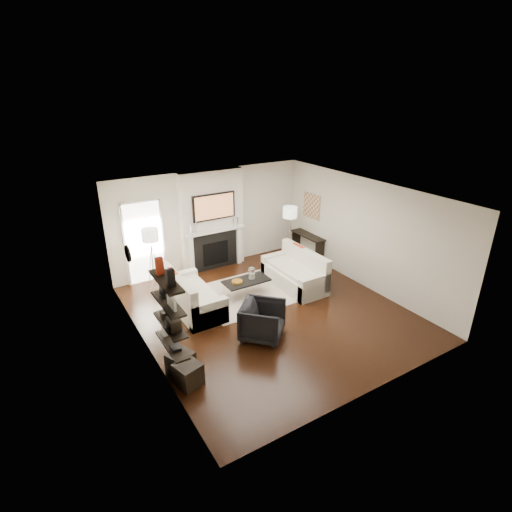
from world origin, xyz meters
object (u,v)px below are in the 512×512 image
armchair (263,319)px  lamp_right_shade (290,212)px  ottoman_near (181,363)px  coffee_table (246,281)px  loveseat_left_base (194,301)px  loveseat_right_base (294,278)px  lamp_left_shade (150,235)px

armchair → lamp_right_shade: bearing=2.5°
armchair → ottoman_near: 1.84m
coffee_table → loveseat_left_base: bearing=177.6°
loveseat_right_base → loveseat_left_base: bearing=175.1°
coffee_table → armchair: (-0.58, -1.65, 0.01)m
coffee_table → lamp_right_shade: size_ratio=2.75×
ottoman_near → loveseat_right_base: bearing=24.2°
coffee_table → lamp_right_shade: lamp_right_shade is taller
coffee_table → lamp_left_shade: 2.53m
lamp_left_shade → lamp_right_shade: bearing=-3.5°
loveseat_right_base → lamp_left_shade: lamp_left_shade is taller
coffee_table → lamp_right_shade: bearing=30.0°
loveseat_right_base → lamp_left_shade: size_ratio=4.50×
lamp_right_shade → coffee_table: bearing=-150.0°
ottoman_near → armchair: bearing=5.5°
armchair → ottoman_near: size_ratio=2.07×
coffee_table → lamp_left_shade: lamp_left_shade is taller
loveseat_right_base → ottoman_near: size_ratio=4.50×
coffee_table → lamp_right_shade: 2.67m
loveseat_left_base → lamp_left_shade: lamp_left_shade is taller
loveseat_left_base → loveseat_right_base: same height
loveseat_right_base → lamp_left_shade: (-3.06, 1.63, 1.24)m
lamp_right_shade → ottoman_near: (-4.52, -3.05, -1.25)m
lamp_left_shade → ottoman_near: size_ratio=1.00×
lamp_left_shade → loveseat_left_base: bearing=-72.6°
armchair → lamp_left_shade: bearing=66.7°
lamp_left_shade → lamp_right_shade: size_ratio=1.00×
coffee_table → loveseat_right_base: bearing=-7.6°
armchair → lamp_right_shade: lamp_right_shade is taller
loveseat_left_base → ottoman_near: 2.16m
loveseat_left_base → coffee_table: (1.34, -0.06, 0.19)m
loveseat_left_base → lamp_left_shade: 1.93m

